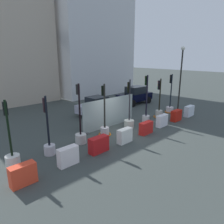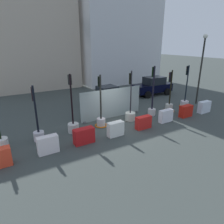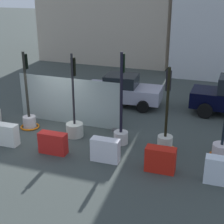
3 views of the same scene
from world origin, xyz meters
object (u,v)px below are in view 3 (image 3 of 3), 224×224
(traffic_light_3, at_px, (29,115))
(traffic_light_5, at_px, (121,124))
(traffic_light_4, at_px, (75,124))
(car_silver_hatchback, at_px, (123,90))
(construction_barrier_5, at_px, (105,150))
(traffic_light_6, at_px, (165,137))
(construction_barrier_7, at_px, (222,171))
(construction_barrier_6, at_px, (160,160))
(construction_barrier_3, at_px, (6,134))
(construction_barrier_4, at_px, (53,143))
(traffic_light_7, at_px, (222,143))

(traffic_light_3, xyz_separation_m, traffic_light_5, (4.30, -0.10, 0.22))
(traffic_light_4, height_order, car_silver_hatchback, traffic_light_4)
(construction_barrier_5, bearing_deg, traffic_light_6, 39.52)
(traffic_light_4, bearing_deg, traffic_light_6, 0.11)
(traffic_light_3, bearing_deg, construction_barrier_7, -12.02)
(construction_barrier_5, xyz_separation_m, car_silver_hatchback, (-1.26, 5.92, 0.33))
(traffic_light_3, bearing_deg, traffic_light_4, -3.20)
(traffic_light_5, xyz_separation_m, construction_barrier_6, (1.94, -1.58, -0.39))
(construction_barrier_6, height_order, construction_barrier_7, construction_barrier_7)
(traffic_light_3, xyz_separation_m, construction_barrier_3, (0.05, -1.76, -0.17))
(construction_barrier_4, relative_size, car_silver_hatchback, 0.27)
(traffic_light_4, xyz_separation_m, construction_barrier_6, (3.96, -1.55, -0.12))
(traffic_light_4, height_order, construction_barrier_7, traffic_light_4)
(traffic_light_5, distance_m, construction_barrier_5, 1.60)
(traffic_light_3, relative_size, traffic_light_7, 0.97)
(construction_barrier_3, bearing_deg, traffic_light_7, 12.77)
(construction_barrier_3, xyz_separation_m, construction_barrier_4, (2.10, 0.00, -0.02))
(traffic_light_3, bearing_deg, construction_barrier_6, -15.04)
(construction_barrier_4, bearing_deg, construction_barrier_6, 1.13)
(construction_barrier_6, bearing_deg, construction_barrier_7, -2.32)
(construction_barrier_3, bearing_deg, traffic_light_6, 15.18)
(traffic_light_4, xyz_separation_m, traffic_light_7, (5.88, 0.21, -0.00))
(construction_barrier_3, relative_size, construction_barrier_4, 0.93)
(construction_barrier_3, relative_size, construction_barrier_7, 0.89)
(traffic_light_6, height_order, construction_barrier_5, traffic_light_6)
(traffic_light_5, xyz_separation_m, construction_barrier_5, (-0.08, -1.55, -0.39))
(traffic_light_7, xyz_separation_m, car_silver_hatchback, (-5.19, 4.19, 0.21))
(traffic_light_6, bearing_deg, traffic_light_5, 179.36)
(construction_barrier_3, bearing_deg, traffic_light_3, 91.68)
(traffic_light_4, height_order, construction_barrier_3, traffic_light_4)
(traffic_light_4, xyz_separation_m, construction_barrier_4, (-0.12, -1.63, -0.15))
(construction_barrier_4, height_order, construction_barrier_5, construction_barrier_5)
(traffic_light_3, relative_size, construction_barrier_6, 3.30)
(traffic_light_3, xyz_separation_m, traffic_light_6, (6.08, -0.12, -0.04))
(construction_barrier_6, bearing_deg, construction_barrier_4, -178.87)
(traffic_light_6, distance_m, car_silver_hatchback, 5.39)
(traffic_light_6, xyz_separation_m, construction_barrier_7, (2.17, -1.64, -0.12))
(traffic_light_3, bearing_deg, traffic_light_7, 0.56)
(traffic_light_3, xyz_separation_m, construction_barrier_7, (8.26, -1.76, -0.15))
(traffic_light_7, xyz_separation_m, construction_barrier_3, (-8.10, -1.84, -0.12))
(construction_barrier_7, relative_size, car_silver_hatchback, 0.28)
(traffic_light_5, relative_size, construction_barrier_5, 3.55)
(traffic_light_3, height_order, construction_barrier_4, traffic_light_3)
(traffic_light_4, xyz_separation_m, car_silver_hatchback, (0.68, 4.39, 0.21))
(traffic_light_6, relative_size, construction_barrier_7, 2.94)
(construction_barrier_3, distance_m, car_silver_hatchback, 6.70)
(traffic_light_3, bearing_deg, traffic_light_5, -1.34)
(traffic_light_5, bearing_deg, traffic_light_7, 2.67)
(traffic_light_6, relative_size, traffic_light_7, 0.94)
(traffic_light_4, height_order, traffic_light_6, traffic_light_4)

